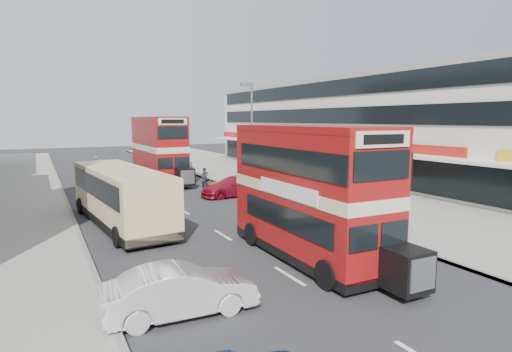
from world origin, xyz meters
TOP-DOWN VIEW (x-y plane):
  - ground at (0.00, 0.00)m, footprint 160.00×160.00m
  - road_surface at (0.00, 20.00)m, footprint 12.00×90.00m
  - pavement_right at (12.00, 20.00)m, footprint 12.00×90.00m
  - kerb_left at (-6.10, 20.00)m, footprint 0.20×90.00m
  - kerb_right at (6.10, 20.00)m, footprint 0.20×90.00m
  - commercial_row at (19.95, 22.00)m, footprint 9.90×46.20m
  - street_lamp at (6.52, 18.00)m, footprint 1.00×0.20m
  - bus_main at (1.70, 3.33)m, footprint 2.63×9.22m
  - bus_second at (1.89, 26.74)m, footprint 2.86×10.01m
  - coach at (-3.91, 12.32)m, footprint 3.61×10.59m
  - car_left_front at (-4.29, 0.88)m, footprint 4.37×1.69m
  - car_right_a at (4.81, 17.21)m, footprint 5.08×2.29m
  - car_right_b at (5.28, 19.00)m, footprint 4.25×2.34m
  - car_right_c at (5.05, 33.49)m, footprint 4.17×1.88m
  - pedestrian_near at (7.63, 15.18)m, footprint 0.78×0.61m
  - cyclist at (3.50, 19.69)m, footprint 0.79×1.97m

SIDE VIEW (x-z plane):
  - ground at x=0.00m, z-range 0.00..0.00m
  - road_surface at x=0.00m, z-range 0.00..0.01m
  - pavement_right at x=12.00m, z-range 0.00..0.15m
  - kerb_left at x=-6.10m, z-range -0.01..0.15m
  - kerb_right at x=6.10m, z-range -0.01..0.15m
  - car_right_b at x=5.28m, z-range 0.00..1.13m
  - cyclist at x=3.50m, z-range -0.32..1.56m
  - car_right_c at x=5.05m, z-range 0.00..1.39m
  - car_left_front at x=-4.29m, z-range 0.00..1.42m
  - car_right_a at x=4.81m, z-range 0.00..1.44m
  - pedestrian_near at x=7.63m, z-range 0.15..2.02m
  - coach at x=-3.91m, z-range 0.25..3.00m
  - bus_main at x=1.70m, z-range 0.13..5.20m
  - bus_second at x=1.89m, z-range 0.15..5.65m
  - commercial_row at x=19.95m, z-range 0.05..9.35m
  - street_lamp at x=6.52m, z-range 0.72..8.85m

